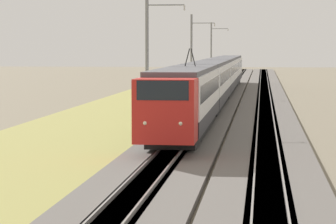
{
  "coord_description": "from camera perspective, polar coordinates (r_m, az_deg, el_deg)",
  "views": [
    {
      "loc": [
        -12.4,
        -4.32,
        5.29
      ],
      "look_at": [
        24.0,
        0.0,
        2.3
      ],
      "focal_mm": 85.0,
      "sensor_mm": 36.0,
      "label": 1
    }
  ],
  "objects": [
    {
      "name": "grass_verge",
      "position": [
        63.57,
        -3.14,
        -0.06
      ],
      "size": [
        240.0,
        10.47,
        0.12
      ],
      "color": "#99934C",
      "rests_on": "ground"
    },
    {
      "name": "ballast_adjacent",
      "position": [
        62.61,
        7.0,
        -0.08
      ],
      "size": [
        240.0,
        4.4,
        0.3
      ],
      "color": "#605B56",
      "rests_on": "ground"
    },
    {
      "name": "passenger_train",
      "position": [
        74.48,
        3.44,
        2.48
      ],
      "size": [
        79.33,
        2.9,
        5.22
      ],
      "rotation": [
        0.0,
        0.0,
        3.14
      ],
      "color": "red",
      "rests_on": "ground"
    },
    {
      "name": "catenary_mast_far",
      "position": [
        82.76,
        1.73,
        4.11
      ],
      "size": [
        0.22,
        2.56,
        8.69
      ],
      "color": "slate",
      "rests_on": "ground"
    },
    {
      "name": "track_adjacent",
      "position": [
        62.61,
        7.0,
        -0.07
      ],
      "size": [
        240.0,
        1.57,
        0.45
      ],
      "color": "#4C4238",
      "rests_on": "ground"
    },
    {
      "name": "catenary_mast_mid",
      "position": [
        50.92,
        -1.45,
        3.86
      ],
      "size": [
        0.22,
        2.56,
        8.87
      ],
      "color": "slate",
      "rests_on": "ground"
    },
    {
      "name": "catenary_mast_distant",
      "position": [
        114.71,
        3.14,
        4.3
      ],
      "size": [
        0.22,
        2.56,
        8.85
      ],
      "color": "slate",
      "rests_on": "ground"
    },
    {
      "name": "track_main",
      "position": [
        62.76,
        2.8,
        -0.03
      ],
      "size": [
        240.0,
        1.57,
        0.45
      ],
      "color": "#4C4238",
      "rests_on": "ground"
    },
    {
      "name": "ballast_main",
      "position": [
        62.76,
        2.8,
        -0.04
      ],
      "size": [
        240.0,
        4.4,
        0.3
      ],
      "color": "#605B56",
      "rests_on": "ground"
    }
  ]
}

